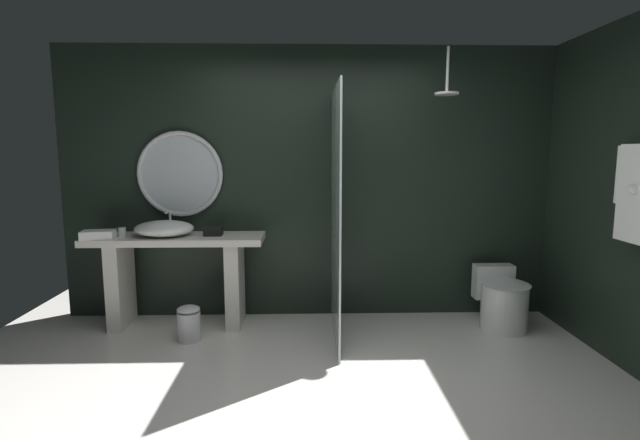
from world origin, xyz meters
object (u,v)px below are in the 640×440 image
toilet (502,301)px  folded_hand_towel (98,235)px  rain_shower_head (447,89)px  waste_bin (189,323)px  tissue_box (213,231)px  vessel_sink (164,228)px  tumbler_cup (122,232)px  round_wall_mirror (180,174)px

toilet → folded_hand_towel: bearing=179.9°
rain_shower_head → waste_bin: bearing=-173.8°
tissue_box → waste_bin: (-0.16, -0.39, -0.74)m
vessel_sink → toilet: size_ratio=0.90×
vessel_sink → waste_bin: vessel_sink is taller
rain_shower_head → folded_hand_towel: rain_shower_head is taller
toilet → tumbler_cup: bearing=178.1°
rain_shower_head → toilet: (0.58, -0.01, -1.90)m
tissue_box → round_wall_mirror: size_ratio=0.20×
tissue_box → folded_hand_towel: bearing=-171.2°
toilet → folded_hand_towel: folded_hand_towel is taller
tumbler_cup → round_wall_mirror: size_ratio=0.11×
tumbler_cup → waste_bin: (0.66, -0.35, -0.74)m
rain_shower_head → waste_bin: (-2.22, -0.24, -1.99)m
vessel_sink → tumbler_cup: vessel_sink is taller
tumbler_cup → rain_shower_head: size_ratio=0.21×
toilet → vessel_sink: bearing=177.7°
vessel_sink → tissue_box: bearing=4.5°
vessel_sink → folded_hand_towel: vessel_sink is taller
rain_shower_head → toilet: bearing=-0.9°
folded_hand_towel → round_wall_mirror: bearing=30.7°
tumbler_cup → tissue_box: tissue_box is taller
round_wall_mirror → rain_shower_head: size_ratio=2.01×
tissue_box → folded_hand_towel: size_ratio=0.60×
vessel_sink → rain_shower_head: 2.79m
vessel_sink → rain_shower_head: (2.50, -0.11, 1.23)m
round_wall_mirror → tumbler_cup: bearing=-150.4°
vessel_sink → rain_shower_head: size_ratio=1.31×
toilet → folded_hand_towel: 3.68m
tumbler_cup → toilet: bearing=-1.9°
round_wall_mirror → folded_hand_towel: 0.90m
waste_bin → tissue_box: bearing=68.0°
tissue_box → round_wall_mirror: bearing=146.4°
round_wall_mirror → waste_bin: (0.19, -0.61, -1.25)m
tissue_box → vessel_sink: bearing=-175.5°
tumbler_cup → tissue_box: bearing=2.9°
rain_shower_head → folded_hand_towel: bearing=-179.9°
rain_shower_head → folded_hand_towel: 3.30m
vessel_sink → tissue_box: size_ratio=3.26×
tissue_box → toilet: 2.73m
rain_shower_head → vessel_sink: bearing=177.4°
tissue_box → folded_hand_towel: tissue_box is taller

